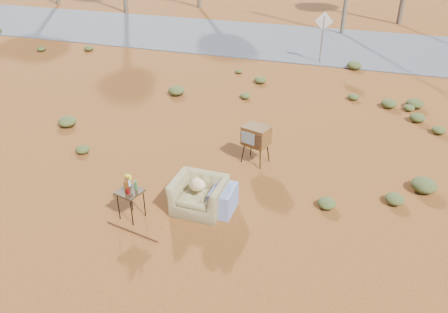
% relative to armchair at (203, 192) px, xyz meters
% --- Properties ---
extents(ground, '(140.00, 140.00, 0.00)m').
position_rel_armchair_xyz_m(ground, '(-0.38, -0.24, -0.47)').
color(ground, brown).
rests_on(ground, ground).
extents(highway, '(140.00, 7.00, 0.04)m').
position_rel_armchair_xyz_m(highway, '(-0.38, 14.76, -0.45)').
color(highway, '#565659').
rests_on(highway, ground).
extents(armchair, '(1.38, 0.87, 1.01)m').
position_rel_armchair_xyz_m(armchair, '(0.00, 0.00, 0.00)').
color(armchair, olive).
rests_on(armchair, ground).
extents(tv_unit, '(0.77, 0.69, 1.05)m').
position_rel_armchair_xyz_m(tv_unit, '(0.58, 2.42, 0.31)').
color(tv_unit, black).
rests_on(tv_unit, ground).
extents(side_table, '(0.60, 0.60, 0.99)m').
position_rel_armchair_xyz_m(side_table, '(-1.41, -0.74, 0.25)').
color(side_table, '#332412').
rests_on(side_table, ground).
extents(rusty_bar, '(1.33, 0.29, 0.04)m').
position_rel_armchair_xyz_m(rusty_bar, '(-1.16, -1.24, -0.46)').
color(rusty_bar, '#4E2715').
rests_on(rusty_bar, ground).
extents(road_sign, '(0.78, 0.06, 2.19)m').
position_rel_armchair_xyz_m(road_sign, '(1.12, 11.76, 1.03)').
color(road_sign, brown).
rests_on(road_sign, ground).
extents(scrub_patch, '(17.49, 8.07, 0.33)m').
position_rel_armchair_xyz_m(scrub_patch, '(-1.21, 4.17, -0.33)').
color(scrub_patch, '#4F5726').
rests_on(scrub_patch, ground).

